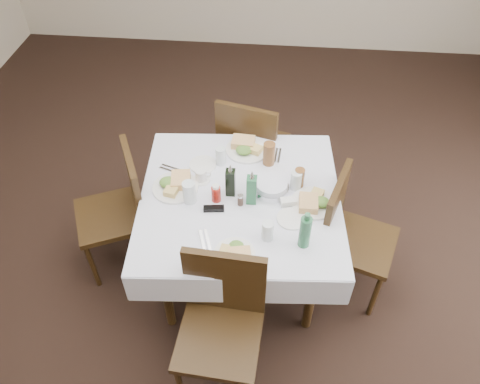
% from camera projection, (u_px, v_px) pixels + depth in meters
% --- Properties ---
extents(ground_plane, '(7.00, 7.00, 0.00)m').
position_uv_depth(ground_plane, '(230.00, 275.00, 3.42)').
color(ground_plane, black).
extents(room_shell, '(6.04, 7.04, 2.80)m').
position_uv_depth(room_shell, '(225.00, 65.00, 2.21)').
color(room_shell, beige).
rests_on(room_shell, ground).
extents(dining_table, '(1.34, 1.34, 0.76)m').
position_uv_depth(dining_table, '(240.00, 205.00, 2.98)').
color(dining_table, black).
rests_on(dining_table, ground).
extents(chair_north, '(0.57, 0.57, 0.98)m').
position_uv_depth(chair_north, '(251.00, 145.00, 3.60)').
color(chair_north, black).
rests_on(chair_north, ground).
extents(chair_south, '(0.48, 0.48, 0.95)m').
position_uv_depth(chair_south, '(222.00, 316.00, 2.57)').
color(chair_south, black).
rests_on(chair_south, ground).
extents(chair_east, '(0.56, 0.56, 0.93)m').
position_uv_depth(chair_east, '(348.00, 230.00, 3.02)').
color(chair_east, black).
rests_on(chair_east, ground).
extents(chair_west, '(0.59, 0.59, 0.95)m').
position_uv_depth(chair_west, '(122.00, 204.00, 3.18)').
color(chair_west, black).
rests_on(chair_west, ground).
extents(meal_north, '(0.30, 0.30, 0.06)m').
position_uv_depth(meal_north, '(246.00, 147.00, 3.22)').
color(meal_north, white).
rests_on(meal_north, dining_table).
extents(meal_south, '(0.23, 0.23, 0.05)m').
position_uv_depth(meal_south, '(236.00, 252.00, 2.59)').
color(meal_south, white).
rests_on(meal_south, dining_table).
extents(meal_east, '(0.28, 0.28, 0.06)m').
position_uv_depth(meal_east, '(314.00, 202.00, 2.85)').
color(meal_east, white).
rests_on(meal_east, dining_table).
extents(meal_west, '(0.29, 0.29, 0.06)m').
position_uv_depth(meal_west, '(175.00, 184.00, 2.96)').
color(meal_west, white).
rests_on(meal_west, dining_table).
extents(side_plate_a, '(0.18, 0.18, 0.01)m').
position_uv_depth(side_plate_a, '(203.00, 165.00, 3.12)').
color(side_plate_a, white).
rests_on(side_plate_a, dining_table).
extents(side_plate_b, '(0.18, 0.18, 0.01)m').
position_uv_depth(side_plate_b, '(292.00, 219.00, 2.78)').
color(side_plate_b, white).
rests_on(side_plate_b, dining_table).
extents(water_n, '(0.07, 0.07, 0.13)m').
position_uv_depth(water_n, '(221.00, 156.00, 3.10)').
color(water_n, silver).
rests_on(water_n, dining_table).
extents(water_s, '(0.07, 0.07, 0.13)m').
position_uv_depth(water_s, '(268.00, 231.00, 2.64)').
color(water_s, silver).
rests_on(water_s, dining_table).
extents(water_e, '(0.07, 0.07, 0.13)m').
position_uv_depth(water_e, '(296.00, 180.00, 2.93)').
color(water_e, silver).
rests_on(water_e, dining_table).
extents(water_w, '(0.08, 0.08, 0.15)m').
position_uv_depth(water_w, '(189.00, 192.00, 2.84)').
color(water_w, silver).
rests_on(water_w, dining_table).
extents(iced_tea_a, '(0.08, 0.08, 0.16)m').
position_uv_depth(iced_tea_a, '(269.00, 154.00, 3.08)').
color(iced_tea_a, brown).
rests_on(iced_tea_a, dining_table).
extents(iced_tea_b, '(0.06, 0.06, 0.13)m').
position_uv_depth(iced_tea_b, '(299.00, 178.00, 2.94)').
color(iced_tea_b, brown).
rests_on(iced_tea_b, dining_table).
extents(bread_basket, '(0.22, 0.22, 0.07)m').
position_uv_depth(bread_basket, '(271.00, 187.00, 2.93)').
color(bread_basket, silver).
rests_on(bread_basket, dining_table).
extents(oil_cruet_dark, '(0.06, 0.06, 0.24)m').
position_uv_depth(oil_cruet_dark, '(231.00, 181.00, 2.87)').
color(oil_cruet_dark, black).
rests_on(oil_cruet_dark, dining_table).
extents(oil_cruet_green, '(0.06, 0.06, 0.25)m').
position_uv_depth(oil_cruet_green, '(252.00, 189.00, 2.81)').
color(oil_cruet_green, '#27683F').
rests_on(oil_cruet_green, dining_table).
extents(ketchup_bottle, '(0.06, 0.06, 0.13)m').
position_uv_depth(ketchup_bottle, '(216.00, 193.00, 2.86)').
color(ketchup_bottle, '#AC1E15').
rests_on(ketchup_bottle, dining_table).
extents(salt_shaker, '(0.03, 0.03, 0.08)m').
position_uv_depth(salt_shaker, '(228.00, 189.00, 2.91)').
color(salt_shaker, white).
rests_on(salt_shaker, dining_table).
extents(pepper_shaker, '(0.03, 0.03, 0.08)m').
position_uv_depth(pepper_shaker, '(240.00, 200.00, 2.84)').
color(pepper_shaker, '#412E25').
rests_on(pepper_shaker, dining_table).
extents(coffee_mug, '(0.12, 0.11, 0.08)m').
position_uv_depth(coffee_mug, '(201.00, 176.00, 3.00)').
color(coffee_mug, white).
rests_on(coffee_mug, dining_table).
extents(sunglasses, '(0.13, 0.05, 0.03)m').
position_uv_depth(sunglasses, '(214.00, 209.00, 2.83)').
color(sunglasses, black).
rests_on(sunglasses, dining_table).
extents(green_bottle, '(0.07, 0.07, 0.25)m').
position_uv_depth(green_bottle, '(305.00, 231.00, 2.57)').
color(green_bottle, '#27683F').
rests_on(green_bottle, dining_table).
extents(sugar_caddy, '(0.10, 0.07, 0.05)m').
position_uv_depth(sugar_caddy, '(288.00, 202.00, 2.85)').
color(sugar_caddy, white).
rests_on(sugar_caddy, dining_table).
extents(cutlery_n, '(0.05, 0.16, 0.01)m').
position_uv_depth(cutlery_n, '(278.00, 155.00, 3.19)').
color(cutlery_n, silver).
rests_on(cutlery_n, dining_table).
extents(cutlery_s, '(0.11, 0.20, 0.01)m').
position_uv_depth(cutlery_s, '(206.00, 243.00, 2.65)').
color(cutlery_s, silver).
rests_on(cutlery_s, dining_table).
extents(cutlery_e, '(0.17, 0.08, 0.01)m').
position_uv_depth(cutlery_e, '(300.00, 217.00, 2.79)').
color(cutlery_e, silver).
rests_on(cutlery_e, dining_table).
extents(cutlery_w, '(0.20, 0.11, 0.01)m').
position_uv_depth(cutlery_w, '(173.00, 170.00, 3.09)').
color(cutlery_w, silver).
rests_on(cutlery_w, dining_table).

